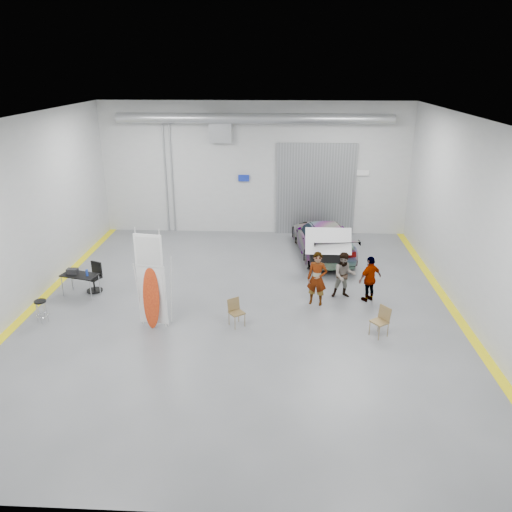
{
  "coord_description": "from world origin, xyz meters",
  "views": [
    {
      "loc": [
        1.18,
        -14.55,
        7.45
      ],
      "look_at": [
        0.41,
        0.89,
        1.5
      ],
      "focal_mm": 35.0,
      "sensor_mm": 36.0,
      "label": 1
    }
  ],
  "objects_px": {
    "person_b": "(344,275)",
    "office_chair": "(94,279)",
    "shop_stool": "(42,311)",
    "folding_chair_far": "(379,327)",
    "sedan_car": "(323,238)",
    "work_table": "(78,274)",
    "person_c": "(370,279)",
    "folding_chair_near": "(237,318)",
    "surfboard_display": "(152,289)",
    "person_a": "(317,279)"
  },
  "relations": [
    {
      "from": "person_c",
      "to": "shop_stool",
      "type": "distance_m",
      "value": 10.5
    },
    {
      "from": "surfboard_display",
      "to": "work_table",
      "type": "distance_m",
      "value": 3.78
    },
    {
      "from": "person_c",
      "to": "folding_chair_far",
      "type": "distance_m",
      "value": 2.41
    },
    {
      "from": "surfboard_display",
      "to": "office_chair",
      "type": "bearing_deg",
      "value": 147.19
    },
    {
      "from": "sedan_car",
      "to": "shop_stool",
      "type": "xyz_separation_m",
      "value": [
        -9.07,
        -6.37,
        -0.36
      ]
    },
    {
      "from": "shop_stool",
      "to": "work_table",
      "type": "relative_size",
      "value": 0.55
    },
    {
      "from": "person_a",
      "to": "work_table",
      "type": "distance_m",
      "value": 8.1
    },
    {
      "from": "folding_chair_near",
      "to": "work_table",
      "type": "height_order",
      "value": "work_table"
    },
    {
      "from": "folding_chair_far",
      "to": "work_table",
      "type": "distance_m",
      "value": 10.06
    },
    {
      "from": "folding_chair_near",
      "to": "folding_chair_far",
      "type": "bearing_deg",
      "value": -42.28
    },
    {
      "from": "person_a",
      "to": "surfboard_display",
      "type": "xyz_separation_m",
      "value": [
        -4.98,
        -1.81,
        0.36
      ]
    },
    {
      "from": "folding_chair_far",
      "to": "person_c",
      "type": "bearing_deg",
      "value": 141.39
    },
    {
      "from": "surfboard_display",
      "to": "folding_chair_near",
      "type": "bearing_deg",
      "value": 13.63
    },
    {
      "from": "sedan_car",
      "to": "office_chair",
      "type": "bearing_deg",
      "value": 18.18
    },
    {
      "from": "office_chair",
      "to": "folding_chair_far",
      "type": "bearing_deg",
      "value": 7.48
    },
    {
      "from": "folding_chair_far",
      "to": "work_table",
      "type": "bearing_deg",
      "value": -139.66
    },
    {
      "from": "shop_stool",
      "to": "folding_chair_far",
      "type": "bearing_deg",
      "value": -1.81
    },
    {
      "from": "person_a",
      "to": "work_table",
      "type": "relative_size",
      "value": 1.35
    },
    {
      "from": "person_a",
      "to": "office_chair",
      "type": "xyz_separation_m",
      "value": [
        -7.71,
        0.65,
        -0.46
      ]
    },
    {
      "from": "surfboard_display",
      "to": "work_table",
      "type": "bearing_deg",
      "value": 155.56
    },
    {
      "from": "sedan_car",
      "to": "folding_chair_near",
      "type": "distance_m",
      "value": 7.0
    },
    {
      "from": "surfboard_display",
      "to": "folding_chair_near",
      "type": "xyz_separation_m",
      "value": [
        2.48,
        0.19,
        -1.0
      ]
    },
    {
      "from": "sedan_car",
      "to": "shop_stool",
      "type": "relative_size",
      "value": 6.8
    },
    {
      "from": "person_a",
      "to": "person_b",
      "type": "relative_size",
      "value": 1.13
    },
    {
      "from": "sedan_car",
      "to": "folding_chair_far",
      "type": "distance_m",
      "value": 6.8
    },
    {
      "from": "person_b",
      "to": "folding_chair_far",
      "type": "relative_size",
      "value": 1.79
    },
    {
      "from": "surfboard_display",
      "to": "folding_chair_near",
      "type": "distance_m",
      "value": 2.68
    },
    {
      "from": "work_table",
      "to": "office_chair",
      "type": "height_order",
      "value": "office_chair"
    },
    {
      "from": "person_c",
      "to": "shop_stool",
      "type": "relative_size",
      "value": 2.17
    },
    {
      "from": "person_b",
      "to": "person_c",
      "type": "relative_size",
      "value": 1.01
    },
    {
      "from": "sedan_car",
      "to": "work_table",
      "type": "xyz_separation_m",
      "value": [
        -8.65,
        -4.4,
        0.05
      ]
    },
    {
      "from": "sedan_car",
      "to": "surfboard_display",
      "type": "height_order",
      "value": "surfboard_display"
    },
    {
      "from": "work_table",
      "to": "person_c",
      "type": "bearing_deg",
      "value": 0.41
    },
    {
      "from": "sedan_car",
      "to": "surfboard_display",
      "type": "relative_size",
      "value": 1.59
    },
    {
      "from": "person_a",
      "to": "folding_chair_near",
      "type": "relative_size",
      "value": 2.13
    },
    {
      "from": "office_chair",
      "to": "person_c",
      "type": "bearing_deg",
      "value": 21.45
    },
    {
      "from": "folding_chair_far",
      "to": "work_table",
      "type": "height_order",
      "value": "work_table"
    },
    {
      "from": "person_b",
      "to": "shop_stool",
      "type": "relative_size",
      "value": 2.2
    },
    {
      "from": "shop_stool",
      "to": "surfboard_display",
      "type": "bearing_deg",
      "value": -1.8
    },
    {
      "from": "folding_chair_near",
      "to": "work_table",
      "type": "bearing_deg",
      "value": 124.6
    },
    {
      "from": "folding_chair_near",
      "to": "folding_chair_far",
      "type": "relative_size",
      "value": 0.95
    },
    {
      "from": "surfboard_display",
      "to": "shop_stool",
      "type": "relative_size",
      "value": 4.28
    },
    {
      "from": "sedan_car",
      "to": "person_c",
      "type": "bearing_deg",
      "value": 98.02
    },
    {
      "from": "person_c",
      "to": "office_chair",
      "type": "height_order",
      "value": "person_c"
    },
    {
      "from": "folding_chair_near",
      "to": "office_chair",
      "type": "xyz_separation_m",
      "value": [
        -5.2,
        2.27,
        0.19
      ]
    },
    {
      "from": "person_b",
      "to": "person_a",
      "type": "bearing_deg",
      "value": -151.54
    },
    {
      "from": "folding_chair_near",
      "to": "shop_stool",
      "type": "distance_m",
      "value": 6.01
    },
    {
      "from": "shop_stool",
      "to": "office_chair",
      "type": "relative_size",
      "value": 0.71
    },
    {
      "from": "person_b",
      "to": "office_chair",
      "type": "xyz_separation_m",
      "value": [
        -8.66,
        0.08,
        -0.35
      ]
    },
    {
      "from": "person_b",
      "to": "office_chair",
      "type": "distance_m",
      "value": 8.67
    }
  ]
}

